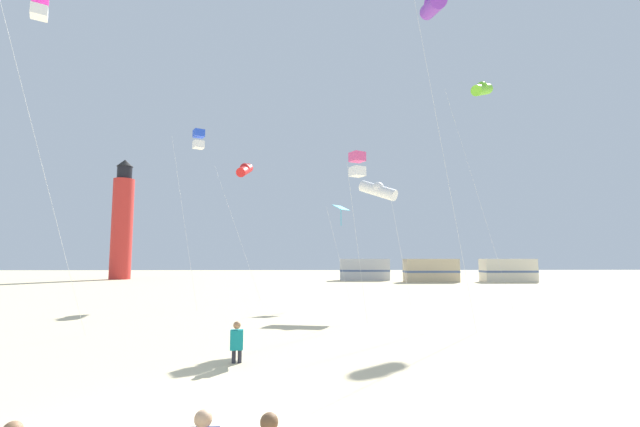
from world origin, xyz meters
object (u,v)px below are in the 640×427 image
Objects in this scene: kite_flyer_standing at (237,342)px; kite_box_blue at (199,139)px; kite_tube_violet at (433,6)px; kite_box_magenta at (40,5)px; kite_box_rainbow at (357,164)px; kite_tube_lime at (482,89)px; lighthouse_distant at (122,223)px; rv_van_silver at (364,270)px; rv_van_tan at (431,271)px; kite_tube_scarlet at (245,170)px; rv_van_cream at (508,270)px; kite_diamond_cyan at (341,211)px; kite_tube_white at (378,190)px.

kite_box_blue reaches higher than kite_flyer_standing.
kite_box_magenta is at bearing -175.58° from kite_tube_violet.
kite_box_blue is 1.36× the size of kite_box_rainbow.
kite_tube_lime is 50.89m from lighthouse_distant.
rv_van_tan is at bearing -27.70° from rv_van_silver.
rv_van_tan is (9.46, 34.66, -12.56)m from kite_tube_violet.
kite_tube_scarlet is at bearing -53.53° from lighthouse_distant.
kite_flyer_standing is 23.70m from kite_tube_lime.
rv_van_cream is at bearing -130.44° from kite_flyer_standing.
rv_van_silver and rv_van_tan have the same top height.
rv_van_silver is (33.43, -3.82, -6.45)m from lighthouse_distant.
kite_box_rainbow is 0.46× the size of lighthouse_distant.
rv_van_silver is at bearing 97.18° from kite_tube_lime.
kite_diamond_cyan is 8.69m from kite_box_rainbow.
rv_van_tan is (10.66, 26.44, -5.64)m from kite_tube_white.
kite_tube_white is 31.56m from rv_van_silver.
rv_van_tan is 1.00× the size of rv_van_cream.
kite_flyer_standing is at bearing -131.75° from kite_tube_lime.
kite_tube_violet is 2.26× the size of rv_van_cream.
rv_van_silver is at bearing 84.22° from kite_tube_white.
kite_tube_lime reaches higher than kite_tube_scarlet.
kite_tube_scarlet is 17.44m from kite_tube_lime.
lighthouse_distant is (-37.25, 34.16, -5.91)m from kite_tube_lime.
kite_box_magenta reaches higher than kite_diamond_cyan.
kite_diamond_cyan is 10.07m from kite_box_blue.
rv_van_silver is (-3.82, 30.34, -12.36)m from kite_tube_lime.
kite_tube_white is 18.75m from kite_box_magenta.
kite_diamond_cyan reaches higher than rv_van_cream.
kite_box_rainbow is (7.08, -12.23, -2.27)m from kite_tube_scarlet.
kite_box_blue is 0.73× the size of kite_tube_lime.
kite_box_magenta is 45.76m from rv_van_silver.
kite_flyer_standing is at bearing -27.88° from kite_box_magenta.
kite_diamond_cyan is 0.83× the size of kite_tube_white.
kite_box_magenta is 51.85m from rv_van_cream.
kite_box_blue is 0.63× the size of lighthouse_distant.
lighthouse_distant is (-21.24, 28.73, -1.65)m from kite_tube_scarlet.
kite_diamond_cyan is at bearing 132.03° from kite_tube_white.
kite_box_magenta is (-5.99, -15.45, 3.46)m from kite_tube_scarlet.
rv_van_tan is at bearing 54.39° from kite_box_magenta.
kite_tube_violet is at bearing -123.27° from kite_tube_lime.
kite_tube_scarlet is at bearing -89.33° from kite_flyer_standing.
kite_flyer_standing is at bearing -63.73° from lighthouse_distant.
kite_tube_scarlet is at bearing 68.81° from kite_box_magenta.
rv_van_tan is (3.72, 25.89, -12.36)m from kite_tube_lime.
kite_flyer_standing is 0.11× the size of kite_box_blue.
rv_van_tan is 9.63m from rv_van_cream.
kite_tube_white is 11.14m from kite_tube_scarlet.
rv_van_cream is (50.59, -8.05, -6.45)m from lighthouse_distant.
kite_tube_scarlet reaches higher than kite_diamond_cyan.
rv_van_silver is 17.68m from rv_van_cream.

